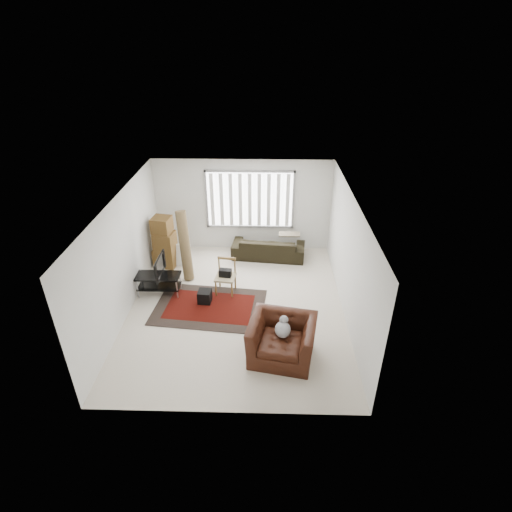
{
  "coord_description": "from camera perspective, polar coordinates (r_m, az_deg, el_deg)",
  "views": [
    {
      "loc": [
        0.66,
        -7.63,
        5.72
      ],
      "look_at": [
        0.44,
        0.62,
        1.05
      ],
      "focal_mm": 28.0,
      "sensor_mm": 36.0,
      "label": 1
    }
  ],
  "objects": [
    {
      "name": "armchair",
      "position": [
        8.01,
        3.74,
        -11.45
      ],
      "size": [
        1.47,
        1.34,
        0.95
      ],
      "rotation": [
        0.0,
        0.0,
        -0.19
      ],
      "color": "#36150B",
      "rests_on": "ground"
    },
    {
      "name": "side_chair",
      "position": [
        9.83,
        -4.38,
        -2.74
      ],
      "size": [
        0.53,
        0.53,
        0.89
      ],
      "rotation": [
        0.0,
        0.0,
        -0.13
      ],
      "color": "#9D8C66",
      "rests_on": "ground"
    },
    {
      "name": "tv",
      "position": [
        9.88,
        -14.01,
        -1.45
      ],
      "size": [
        0.11,
        0.87,
        0.5
      ],
      "primitive_type": "imported",
      "rotation": [
        0.0,
        0.0,
        1.57
      ],
      "color": "black",
      "rests_on": "tv_stand"
    },
    {
      "name": "rolled_rug",
      "position": [
        10.4,
        -10.13,
        1.47
      ],
      "size": [
        0.49,
        0.71,
        1.82
      ],
      "primitive_type": "cylinder",
      "rotation": [
        -0.22,
        0.0,
        0.37
      ],
      "color": "brown",
      "rests_on": "ground"
    },
    {
      "name": "moving_boxes",
      "position": [
        11.14,
        -12.93,
        1.74
      ],
      "size": [
        0.66,
        0.62,
        1.43
      ],
      "color": "brown",
      "rests_on": "ground"
    },
    {
      "name": "sofa",
      "position": [
        11.4,
        1.78,
        1.65
      ],
      "size": [
        2.14,
        1.1,
        0.79
      ],
      "primitive_type": "imported",
      "rotation": [
        0.0,
        0.0,
        3.04
      ],
      "color": "black",
      "rests_on": "ground"
    },
    {
      "name": "persian_rug",
      "position": [
        9.6,
        -6.64,
        -7.22
      ],
      "size": [
        2.72,
        1.96,
        0.02
      ],
      "color": "black",
      "rests_on": "ground"
    },
    {
      "name": "white_flatpack",
      "position": [
        11.23,
        -10.55,
        0.17
      ],
      "size": [
        0.5,
        0.23,
        0.62
      ],
      "primitive_type": "cube",
      "rotation": [
        -0.22,
        0.0,
        0.04
      ],
      "color": "silver",
      "rests_on": "ground"
    },
    {
      "name": "tv_stand",
      "position": [
        10.08,
        -13.74,
        -3.38
      ],
      "size": [
        1.07,
        0.48,
        0.53
      ],
      "color": "black",
      "rests_on": "ground"
    },
    {
      "name": "room",
      "position": [
        9.07,
        -2.58,
        3.59
      ],
      "size": [
        6.0,
        6.02,
        2.71
      ],
      "color": "beige",
      "rests_on": "ground"
    },
    {
      "name": "subwoofer",
      "position": [
        9.68,
        -7.34,
        -5.74
      ],
      "size": [
        0.32,
        0.32,
        0.3
      ],
      "primitive_type": "cube",
      "rotation": [
        0.0,
        0.0,
        -0.07
      ],
      "color": "black",
      "rests_on": "persian_rug"
    }
  ]
}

